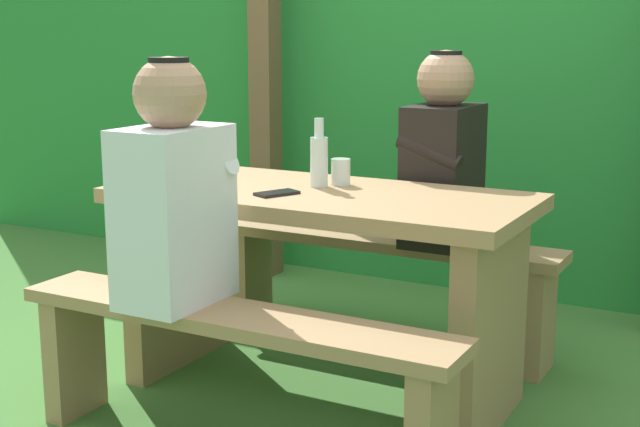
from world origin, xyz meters
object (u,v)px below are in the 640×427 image
bottle_left (319,159)px  picnic_table (320,256)px  bench_far (384,267)px  cell_phone (277,193)px  person_black_coat (443,156)px  drinking_glass (341,172)px  bench_near (233,353)px  person_white_shirt (174,192)px

bottle_left → picnic_table: bearing=-59.3°
bench_far → cell_phone: (-0.09, -0.66, 0.40)m
bench_far → cell_phone: 0.78m
picnic_table → bench_far: bearing=90.0°
picnic_table → bench_far: 0.56m
picnic_table → bottle_left: bottle_left is taller
person_black_coat → cell_phone: person_black_coat is taller
cell_phone → picnic_table: bearing=79.7°
bench_far → drinking_glass: bearing=-89.0°
bench_near → drinking_glass: (0.01, 0.67, 0.44)m
picnic_table → bench_near: size_ratio=1.00×
bench_near → bench_far: 1.07m
bench_far → drinking_glass: size_ratio=15.39×
person_black_coat → drinking_glass: size_ratio=7.91×
person_black_coat → drinking_glass: 0.45m
bench_near → drinking_glass: 0.80m
cell_phone → person_black_coat: bearing=88.7°
bench_near → bench_far: bearing=90.0°
bench_near → picnic_table: bearing=90.0°
person_white_shirt → drinking_glass: person_white_shirt is taller
bench_far → person_white_shirt: size_ratio=1.95×
picnic_table → drinking_glass: bearing=87.1°
bench_near → person_white_shirt: bearing=179.0°
bench_near → bench_far: same height
drinking_glass → bottle_left: bearing=-125.8°
person_black_coat → bench_near: bearing=-102.3°
bench_far → bottle_left: bottle_left is taller
drinking_glass → cell_phone: 0.29m
person_white_shirt → drinking_glass: size_ratio=7.91×
drinking_glass → bottle_left: size_ratio=0.39×
person_black_coat → cell_phone: size_ratio=5.14×
picnic_table → bench_far: picnic_table is taller
person_white_shirt → bottle_left: bearing=75.6°
bench_far → bench_near: bearing=-90.0°
drinking_glass → cell_phone: size_ratio=0.65×
picnic_table → bottle_left: size_ratio=5.97×
picnic_table → person_black_coat: person_black_coat is taller
person_white_shirt → cell_phone: 0.42m
bench_near → cell_phone: bearing=102.5°
picnic_table → bottle_left: bearing=120.7°
person_white_shirt → cell_phone: size_ratio=5.14×
bench_far → bottle_left: size_ratio=5.97×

